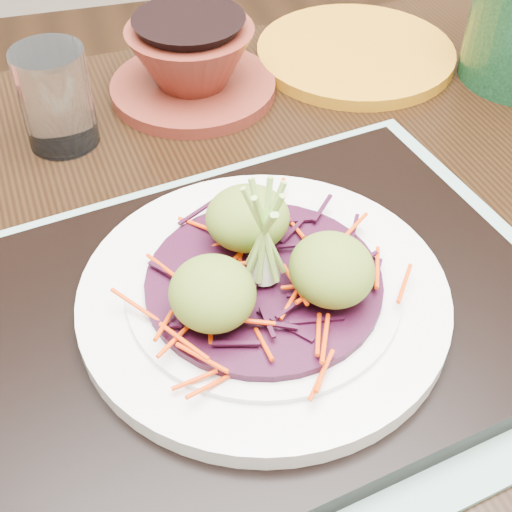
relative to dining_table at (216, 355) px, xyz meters
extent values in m
cube|color=black|center=(0.00, 0.00, 0.07)|extent=(1.20, 0.86, 0.04)
cube|color=black|center=(0.49, 0.38, -0.28)|extent=(0.06, 0.06, 0.67)
cube|color=gray|center=(0.03, -0.05, 0.10)|extent=(0.51, 0.43, 0.00)
cube|color=black|center=(0.03, -0.05, 0.11)|extent=(0.44, 0.36, 0.02)
cylinder|color=silver|center=(0.03, -0.05, 0.12)|extent=(0.26, 0.26, 0.01)
cylinder|color=silver|center=(0.03, -0.05, 0.13)|extent=(0.19, 0.19, 0.01)
cylinder|color=#360A21|center=(0.03, -0.05, 0.14)|extent=(0.16, 0.16, 0.01)
ellipsoid|color=#5D7121|center=(-0.01, -0.07, 0.16)|extent=(0.06, 0.06, 0.04)
ellipsoid|color=#5D7121|center=(0.07, -0.07, 0.16)|extent=(0.06, 0.06, 0.04)
ellipsoid|color=#5D7121|center=(0.03, -0.01, 0.16)|extent=(0.06, 0.06, 0.04)
cylinder|color=white|center=(-0.09, 0.22, 0.14)|extent=(0.07, 0.07, 0.09)
cylinder|color=#5D2016|center=(0.04, 0.27, 0.10)|extent=(0.22, 0.22, 0.01)
cylinder|color=#AF6C13|center=(0.23, 0.29, 0.10)|extent=(0.28, 0.28, 0.01)
camera|label=1|loc=(-0.07, -0.38, 0.49)|focal=50.00mm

